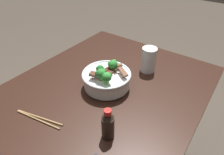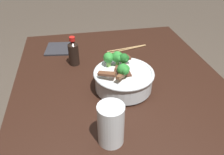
# 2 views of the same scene
# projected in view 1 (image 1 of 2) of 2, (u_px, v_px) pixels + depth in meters

# --- Properties ---
(dining_table) EXTENTS (1.11, 0.87, 0.80)m
(dining_table) POSITION_uv_depth(u_px,v_px,m) (103.00, 116.00, 1.05)
(dining_table) COLOR black
(dining_table) RESTS_ON ground
(rice_bowl) EXTENTS (0.23, 0.23, 0.14)m
(rice_bowl) POSITION_uv_depth(u_px,v_px,m) (107.00, 78.00, 0.94)
(rice_bowl) COLOR silver
(rice_bowl) RESTS_ON dining_table
(drinking_glass) EXTENTS (0.08, 0.08, 0.13)m
(drinking_glass) POSITION_uv_depth(u_px,v_px,m) (148.00, 61.00, 1.05)
(drinking_glass) COLOR white
(drinking_glass) RESTS_ON dining_table
(chopsticks_pair) EXTENTS (0.06, 0.22, 0.01)m
(chopsticks_pair) POSITION_uv_depth(u_px,v_px,m) (39.00, 119.00, 0.80)
(chopsticks_pair) COLOR #9E7A4C
(chopsticks_pair) RESTS_ON dining_table
(soy_sauce_bottle) EXTENTS (0.05, 0.05, 0.14)m
(soy_sauce_bottle) POSITION_uv_depth(u_px,v_px,m) (108.00, 125.00, 0.70)
(soy_sauce_bottle) COLOR black
(soy_sauce_bottle) RESTS_ON dining_table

